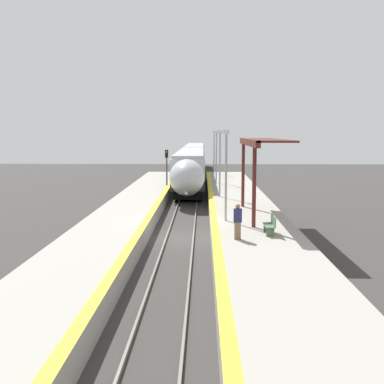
{
  "coord_description": "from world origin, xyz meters",
  "views": [
    {
      "loc": [
        1.24,
        -25.36,
        5.71
      ],
      "look_at": [
        0.57,
        3.13,
        2.13
      ],
      "focal_mm": 45.0,
      "sensor_mm": 36.0,
      "label": 1
    }
  ],
  "objects_px": {
    "lamppost_near": "(226,169)",
    "lamppost_farthest": "(214,149)",
    "person_waiting": "(238,221)",
    "railway_signal": "(167,168)",
    "platform_bench": "(271,224)",
    "lamppost_far": "(216,153)",
    "train": "(193,161)",
    "lamppost_mid": "(220,159)"
  },
  "relations": [
    {
      "from": "platform_bench",
      "to": "railway_signal",
      "type": "relative_size",
      "value": 0.34
    },
    {
      "from": "lamppost_near",
      "to": "lamppost_far",
      "type": "xyz_separation_m",
      "value": [
        0.0,
        19.2,
        0.0
      ]
    },
    {
      "from": "railway_signal",
      "to": "lamppost_near",
      "type": "height_order",
      "value": "lamppost_near"
    },
    {
      "from": "platform_bench",
      "to": "lamppost_far",
      "type": "height_order",
      "value": "lamppost_far"
    },
    {
      "from": "person_waiting",
      "to": "lamppost_near",
      "type": "bearing_deg",
      "value": 94.0
    },
    {
      "from": "train",
      "to": "platform_bench",
      "type": "relative_size",
      "value": 33.42
    },
    {
      "from": "person_waiting",
      "to": "lamppost_far",
      "type": "bearing_deg",
      "value": 90.77
    },
    {
      "from": "person_waiting",
      "to": "railway_signal",
      "type": "distance_m",
      "value": 22.28
    },
    {
      "from": "train",
      "to": "railway_signal",
      "type": "bearing_deg",
      "value": -97.62
    },
    {
      "from": "railway_signal",
      "to": "lamppost_farthest",
      "type": "height_order",
      "value": "lamppost_farthest"
    },
    {
      "from": "train",
      "to": "railway_signal",
      "type": "xyz_separation_m",
      "value": [
        -2.03,
        -15.13,
        0.34
      ]
    },
    {
      "from": "platform_bench",
      "to": "person_waiting",
      "type": "relative_size",
      "value": 0.88
    },
    {
      "from": "railway_signal",
      "to": "lamppost_near",
      "type": "xyz_separation_m",
      "value": [
        4.49,
        -17.18,
        1.23
      ]
    },
    {
      "from": "railway_signal",
      "to": "person_waiting",
      "type": "bearing_deg",
      "value": -77.54
    },
    {
      "from": "train",
      "to": "lamppost_farthest",
      "type": "distance_m",
      "value": 4.56
    },
    {
      "from": "railway_signal",
      "to": "train",
      "type": "bearing_deg",
      "value": 82.38
    },
    {
      "from": "train",
      "to": "railway_signal",
      "type": "height_order",
      "value": "railway_signal"
    },
    {
      "from": "lamppost_near",
      "to": "lamppost_far",
      "type": "relative_size",
      "value": 1.0
    },
    {
      "from": "train",
      "to": "lamppost_near",
      "type": "bearing_deg",
      "value": -85.65
    },
    {
      "from": "lamppost_far",
      "to": "lamppost_mid",
      "type": "bearing_deg",
      "value": -90.0
    },
    {
      "from": "platform_bench",
      "to": "person_waiting",
      "type": "bearing_deg",
      "value": -145.78
    },
    {
      "from": "lamppost_far",
      "to": "lamppost_farthest",
      "type": "distance_m",
      "value": 9.6
    },
    {
      "from": "platform_bench",
      "to": "lamppost_farthest",
      "type": "distance_m",
      "value": 32.4
    },
    {
      "from": "platform_bench",
      "to": "lamppost_far",
      "type": "relative_size",
      "value": 0.29
    },
    {
      "from": "platform_bench",
      "to": "lamppost_mid",
      "type": "height_order",
      "value": "lamppost_mid"
    },
    {
      "from": "lamppost_near",
      "to": "lamppost_farthest",
      "type": "bearing_deg",
      "value": 90.0
    },
    {
      "from": "train",
      "to": "person_waiting",
      "type": "distance_m",
      "value": 36.98
    },
    {
      "from": "platform_bench",
      "to": "railway_signal",
      "type": "bearing_deg",
      "value": 107.3
    },
    {
      "from": "train",
      "to": "platform_bench",
      "type": "xyz_separation_m",
      "value": [
        4.4,
        -35.76,
        -0.79
      ]
    },
    {
      "from": "lamppost_farthest",
      "to": "person_waiting",
      "type": "bearing_deg",
      "value": -89.45
    },
    {
      "from": "person_waiting",
      "to": "railway_signal",
      "type": "height_order",
      "value": "railway_signal"
    },
    {
      "from": "lamppost_mid",
      "to": "lamppost_farthest",
      "type": "distance_m",
      "value": 19.2
    },
    {
      "from": "person_waiting",
      "to": "lamppost_mid",
      "type": "xyz_separation_m",
      "value": [
        -0.32,
        14.16,
        1.99
      ]
    },
    {
      "from": "platform_bench",
      "to": "lamppost_mid",
      "type": "xyz_separation_m",
      "value": [
        -1.94,
        13.06,
        2.35
      ]
    },
    {
      "from": "train",
      "to": "person_waiting",
      "type": "xyz_separation_m",
      "value": [
        2.78,
        -36.87,
        -0.43
      ]
    },
    {
      "from": "train",
      "to": "lamppost_far",
      "type": "distance_m",
      "value": 13.43
    },
    {
      "from": "person_waiting",
      "to": "railway_signal",
      "type": "bearing_deg",
      "value": 102.46
    },
    {
      "from": "train",
      "to": "lamppost_far",
      "type": "height_order",
      "value": "lamppost_far"
    },
    {
      "from": "train",
      "to": "person_waiting",
      "type": "bearing_deg",
      "value": -85.69
    },
    {
      "from": "railway_signal",
      "to": "lamppost_farthest",
      "type": "bearing_deg",
      "value": 68.9
    },
    {
      "from": "person_waiting",
      "to": "lamppost_near",
      "type": "xyz_separation_m",
      "value": [
        -0.32,
        4.56,
        1.99
      ]
    },
    {
      "from": "person_waiting",
      "to": "lamppost_farthest",
      "type": "xyz_separation_m",
      "value": [
        -0.32,
        33.36,
        1.99
      ]
    }
  ]
}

